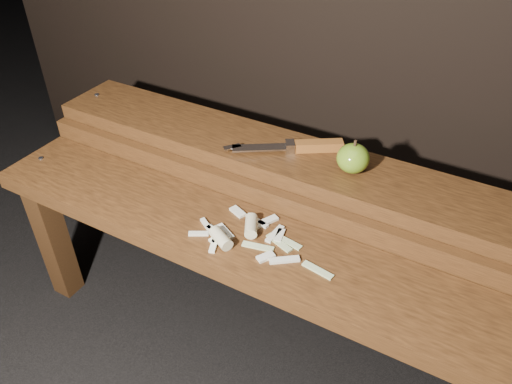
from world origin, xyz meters
The scene contains 6 objects.
ground centered at (0.00, 0.00, 0.00)m, with size 60.00×60.00×0.00m, color black.
bench_front_tier centered at (0.00, -0.06, 0.35)m, with size 1.20×0.20×0.42m.
bench_rear_tier centered at (0.00, 0.17, 0.41)m, with size 1.20×0.21×0.50m.
apple centered at (0.17, 0.17, 0.53)m, with size 0.07×0.07×0.08m.
knife centered at (0.05, 0.19, 0.51)m, with size 0.24×0.16×0.02m.
apple_scraps centered at (0.04, -0.05, 0.43)m, with size 0.31×0.16×0.03m.
Camera 1 is at (0.43, -0.70, 1.12)m, focal length 35.00 mm.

